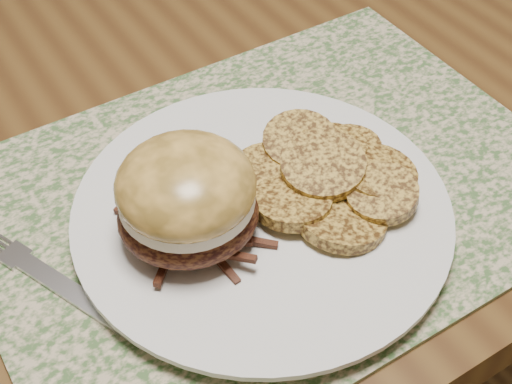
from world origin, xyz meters
TOP-DOWN VIEW (x-y plane):
  - dining_table at (0.00, 0.00)m, footprint 1.50×0.90m
  - placemat at (-0.00, -0.26)m, footprint 0.45×0.33m
  - dinner_plate at (-0.03, -0.28)m, footprint 0.26×0.26m
  - pork_sandwich at (-0.08, -0.27)m, footprint 0.11×0.11m
  - roasted_potatoes at (0.03, -0.29)m, footprint 0.15×0.15m
  - fork at (-0.18, -0.25)m, footprint 0.08×0.15m

SIDE VIEW (x-z plane):
  - dining_table at x=0.00m, z-range 0.30..1.05m
  - placemat at x=0.00m, z-range 0.75..0.75m
  - fork at x=-0.18m, z-range 0.75..0.76m
  - dinner_plate at x=-0.03m, z-range 0.75..0.77m
  - roasted_potatoes at x=0.03m, z-range 0.76..0.80m
  - pork_sandwich at x=-0.08m, z-range 0.77..0.84m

